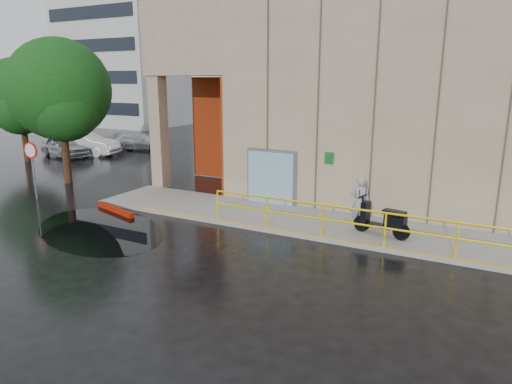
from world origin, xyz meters
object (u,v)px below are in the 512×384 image
at_px(scooter, 383,211).
at_px(car_a, 64,146).
at_px(stop_sign, 31,157).
at_px(car_c, 140,142).
at_px(tree_far, 20,99).
at_px(car_b, 84,144).
at_px(tree_near, 60,94).
at_px(person, 360,202).
at_px(red_curb, 115,210).

height_order(scooter, car_a, scooter).
distance_m(stop_sign, car_a, 11.05).
xyz_separation_m(car_a, car_c, (2.33, 4.48, -0.08)).
xyz_separation_m(car_a, tree_far, (-0.53, -2.33, 3.06)).
height_order(scooter, tree_far, tree_far).
bearing_deg(stop_sign, car_c, 130.28).
relative_size(car_b, tree_near, 0.69).
xyz_separation_m(person, car_a, (-20.69, 5.85, -0.33)).
bearing_deg(tree_near, scooter, -3.97).
xyz_separation_m(scooter, car_c, (-19.19, 10.75, -0.37)).
bearing_deg(car_a, red_curb, -110.91).
bearing_deg(car_b, person, -123.02).
distance_m(car_a, car_b, 1.22).
distance_m(person, tree_far, 21.69).
bearing_deg(red_curb, person, 12.61).
distance_m(person, car_a, 21.51).
height_order(person, tree_far, tree_far).
relative_size(stop_sign, tree_near, 0.36).
xyz_separation_m(car_b, tree_far, (-1.13, -3.39, 2.97)).
distance_m(stop_sign, car_c, 13.54).
height_order(red_curb, tree_near, tree_near).
distance_m(person, car_c, 21.07).
bearing_deg(person, tree_near, -15.09).
height_order(person, tree_near, tree_near).
height_order(red_curb, car_b, car_b).
relative_size(red_curb, tree_far, 0.39).
distance_m(red_curb, car_c, 15.61).
bearing_deg(red_curb, car_c, 128.05).
bearing_deg(scooter, tree_far, -178.06).
relative_size(scooter, car_b, 0.40).
relative_size(person, car_b, 0.37).
distance_m(red_curb, car_a, 14.28).
xyz_separation_m(person, tree_near, (-14.22, 0.62, 3.20)).
xyz_separation_m(red_curb, car_c, (-9.62, 12.29, 0.50)).
distance_m(person, scooter, 0.93).
xyz_separation_m(scooter, tree_far, (-22.05, 3.94, 2.77)).
bearing_deg(car_c, red_curb, -158.63).
height_order(person, scooter, person).
relative_size(stop_sign, tree_far, 0.39).
height_order(red_curb, car_a, car_a).
distance_m(person, car_b, 21.25).
distance_m(scooter, red_curb, 9.73).
bearing_deg(tree_near, person, -2.49).
bearing_deg(car_c, stop_sign, -173.49).
height_order(person, car_b, person).
bearing_deg(red_curb, car_a, 146.86).
distance_m(person, tree_near, 14.58).
bearing_deg(tree_near, red_curb, -25.22).
distance_m(car_b, tree_near, 9.27).
bearing_deg(tree_near, car_c, 113.13).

